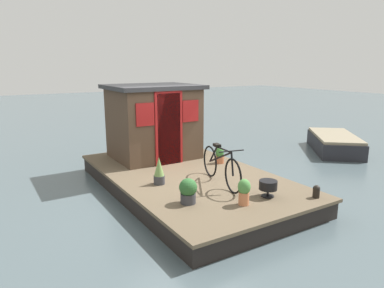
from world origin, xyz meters
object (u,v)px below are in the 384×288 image
at_px(houseboat_cabin, 154,121).
at_px(charcoal_grill, 268,186).
at_px(potted_plant_sage, 159,171).
at_px(bicycle, 221,166).
at_px(mooring_bollard, 316,191).
at_px(potted_plant_rosemary, 244,191).
at_px(potted_plant_mint, 220,155).
at_px(potted_plant_geranium, 188,190).
at_px(dinghy_boat, 334,143).

distance_m(houseboat_cabin, charcoal_grill, 3.75).
height_order(houseboat_cabin, potted_plant_sage, houseboat_cabin).
height_order(bicycle, mooring_bollard, bicycle).
relative_size(houseboat_cabin, bicycle, 1.27).
height_order(potted_plant_rosemary, potted_plant_sage, potted_plant_sage).
distance_m(potted_plant_mint, mooring_bollard, 2.77).
relative_size(houseboat_cabin, potted_plant_geranium, 4.94).
xyz_separation_m(charcoal_grill, dinghy_boat, (2.56, -5.36, -0.33)).
xyz_separation_m(bicycle, potted_plant_sage, (0.65, 1.04, -0.11)).
bearing_deg(potted_plant_geranium, potted_plant_sage, -1.06).
distance_m(potted_plant_rosemary, potted_plant_mint, 2.61).
bearing_deg(potted_plant_sage, potted_plant_geranium, 178.94).
bearing_deg(potted_plant_rosemary, houseboat_cabin, -1.48).
xyz_separation_m(bicycle, charcoal_grill, (-1.01, -0.32, -0.17)).
relative_size(bicycle, potted_plant_sage, 3.10).
bearing_deg(mooring_bollard, bicycle, 34.46).
height_order(potted_plant_mint, mooring_bollard, potted_plant_mint).
distance_m(potted_plant_geranium, potted_plant_sage, 1.16).
distance_m(houseboat_cabin, bicycle, 2.70).
height_order(potted_plant_sage, charcoal_grill, potted_plant_sage).
height_order(bicycle, dinghy_boat, bicycle).
xyz_separation_m(potted_plant_mint, charcoal_grill, (-2.27, 0.57, 0.02)).
distance_m(potted_plant_geranium, mooring_bollard, 2.32).
distance_m(bicycle, charcoal_grill, 1.07).
bearing_deg(charcoal_grill, potted_plant_mint, -14.20).
height_order(houseboat_cabin, potted_plant_geranium, houseboat_cabin).
height_order(potted_plant_rosemary, mooring_bollard, potted_plant_rosemary).
distance_m(potted_plant_mint, charcoal_grill, 2.34).
height_order(potted_plant_sage, mooring_bollard, potted_plant_sage).
distance_m(potted_plant_geranium, potted_plant_rosemary, 0.96).
height_order(potted_plant_geranium, mooring_bollard, potted_plant_geranium).
relative_size(potted_plant_sage, dinghy_boat, 0.20).
bearing_deg(houseboat_cabin, potted_plant_rosemary, 178.52).
xyz_separation_m(potted_plant_geranium, potted_plant_sage, (1.16, -0.02, 0.04)).
height_order(potted_plant_mint, charcoal_grill, potted_plant_mint).
bearing_deg(bicycle, potted_plant_mint, -35.47).
height_order(potted_plant_rosemary, charcoal_grill, potted_plant_rosemary).
bearing_deg(potted_plant_sage, bicycle, -121.89).
bearing_deg(charcoal_grill, bicycle, 17.72).
distance_m(bicycle, potted_plant_mint, 1.56).
relative_size(potted_plant_sage, mooring_bollard, 2.40).
bearing_deg(mooring_bollard, dinghy_boat, -56.70).
relative_size(potted_plant_mint, charcoal_grill, 1.22).
bearing_deg(potted_plant_rosemary, potted_plant_sage, 23.62).
bearing_deg(houseboat_cabin, potted_plant_geranium, 164.55).
relative_size(potted_plant_rosemary, mooring_bollard, 1.98).
bearing_deg(potted_plant_mint, mooring_bollard, -177.19).
relative_size(charcoal_grill, mooring_bollard, 1.42).
relative_size(mooring_bollard, dinghy_boat, 0.08).
xyz_separation_m(houseboat_cabin, potted_plant_sage, (-1.99, 0.85, -0.67)).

